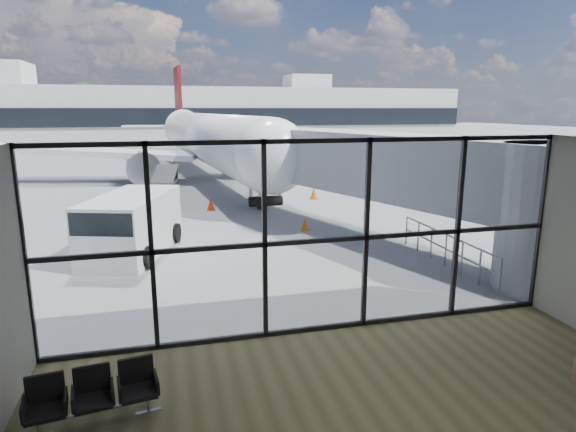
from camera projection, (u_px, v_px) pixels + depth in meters
name	position (u px, v px, depth m)	size (l,w,h in m)	color
ground	(198.00, 160.00, 49.17)	(220.00, 220.00, 0.00)	slate
lounge_shell	(429.00, 304.00, 6.23)	(12.02, 8.01, 4.51)	brown
glass_curtain_wall	(317.00, 239.00, 10.86)	(12.10, 0.12, 4.50)	white
jet_bridge	(382.00, 171.00, 18.61)	(8.00, 16.50, 4.33)	#929497
apron_railing	(446.00, 245.00, 15.85)	(0.06, 5.46, 1.11)	gray
far_terminal	(182.00, 115.00, 68.89)	(80.00, 12.20, 11.00)	beige
tree_4	(42.00, 108.00, 73.23)	(5.61, 5.61, 8.07)	#382619
tree_5	(84.00, 104.00, 74.54)	(6.27, 6.27, 9.03)	#382619
seating_row	(93.00, 392.00, 7.99)	(2.07, 0.85, 0.92)	gray
airliner	(207.00, 138.00, 37.22)	(31.51, 36.61, 9.44)	white
service_van	(131.00, 225.00, 17.05)	(3.53, 5.31, 2.13)	silver
belt_loader	(161.00, 192.00, 26.54)	(2.16, 4.30, 1.89)	black
traffic_cone_a	(211.00, 204.00, 24.71)	(0.45, 0.45, 0.64)	#FF400D
traffic_cone_b	(305.00, 224.00, 20.63)	(0.38, 0.38, 0.54)	#D55F0B
traffic_cone_c	(314.00, 193.00, 27.81)	(0.47, 0.47, 0.67)	#E55D0C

